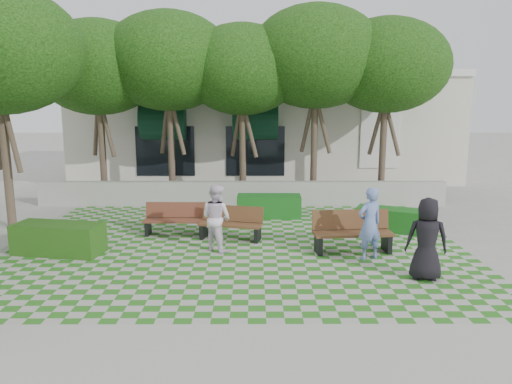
{
  "coord_description": "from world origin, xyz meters",
  "views": [
    {
      "loc": [
        0.45,
        -11.91,
        3.95
      ],
      "look_at": [
        0.5,
        1.5,
        1.4
      ],
      "focal_mm": 35.0,
      "sensor_mm": 36.0,
      "label": 1
    }
  ],
  "objects_px": {
    "person_dark": "(427,239)",
    "person_white": "(216,218)",
    "bench_west": "(175,220)",
    "hedge_east": "(389,219)",
    "bench_east": "(352,232)",
    "person_blue": "(370,224)",
    "hedge_midright": "(269,206)",
    "bench_mid": "(231,224)",
    "hedge_west": "(59,239)"
  },
  "relations": [
    {
      "from": "person_blue",
      "to": "bench_mid",
      "type": "bearing_deg",
      "value": -50.64
    },
    {
      "from": "person_white",
      "to": "bench_mid",
      "type": "bearing_deg",
      "value": -70.44
    },
    {
      "from": "hedge_west",
      "to": "person_blue",
      "type": "bearing_deg",
      "value": -3.61
    },
    {
      "from": "bench_east",
      "to": "hedge_east",
      "type": "bearing_deg",
      "value": 49.09
    },
    {
      "from": "bench_east",
      "to": "person_dark",
      "type": "distance_m",
      "value": 2.39
    },
    {
      "from": "person_white",
      "to": "hedge_east",
      "type": "bearing_deg",
      "value": -121.45
    },
    {
      "from": "bench_east",
      "to": "bench_west",
      "type": "relative_size",
      "value": 1.17
    },
    {
      "from": "person_dark",
      "to": "person_white",
      "type": "distance_m",
      "value": 5.21
    },
    {
      "from": "person_dark",
      "to": "person_white",
      "type": "relative_size",
      "value": 1.04
    },
    {
      "from": "person_dark",
      "to": "hedge_east",
      "type": "bearing_deg",
      "value": -83.12
    },
    {
      "from": "hedge_east",
      "to": "hedge_midright",
      "type": "distance_m",
      "value": 3.97
    },
    {
      "from": "bench_east",
      "to": "person_blue",
      "type": "xyz_separation_m",
      "value": [
        0.29,
        -0.63,
        0.39
      ]
    },
    {
      "from": "bench_east",
      "to": "person_white",
      "type": "relative_size",
      "value": 1.18
    },
    {
      "from": "bench_east",
      "to": "person_dark",
      "type": "bearing_deg",
      "value": -63.44
    },
    {
      "from": "bench_west",
      "to": "bench_east",
      "type": "bearing_deg",
      "value": -17.86
    },
    {
      "from": "hedge_east",
      "to": "person_dark",
      "type": "relative_size",
      "value": 1.05
    },
    {
      "from": "bench_mid",
      "to": "bench_west",
      "type": "height_order",
      "value": "bench_mid"
    },
    {
      "from": "person_blue",
      "to": "person_dark",
      "type": "xyz_separation_m",
      "value": [
        0.93,
        -1.39,
        0.01
      ]
    },
    {
      "from": "hedge_east",
      "to": "person_blue",
      "type": "relative_size",
      "value": 1.07
    },
    {
      "from": "hedge_midright",
      "to": "person_dark",
      "type": "bearing_deg",
      "value": -60.76
    },
    {
      "from": "person_blue",
      "to": "bench_east",
      "type": "bearing_deg",
      "value": -88.4
    },
    {
      "from": "bench_west",
      "to": "hedge_midright",
      "type": "relative_size",
      "value": 0.84
    },
    {
      "from": "bench_west",
      "to": "person_blue",
      "type": "relative_size",
      "value": 0.98
    },
    {
      "from": "bench_west",
      "to": "hedge_west",
      "type": "bearing_deg",
      "value": -145.42
    },
    {
      "from": "hedge_east",
      "to": "person_white",
      "type": "bearing_deg",
      "value": -158.75
    },
    {
      "from": "bench_west",
      "to": "person_white",
      "type": "distance_m",
      "value": 2.07
    },
    {
      "from": "bench_east",
      "to": "bench_west",
      "type": "height_order",
      "value": "bench_east"
    },
    {
      "from": "person_dark",
      "to": "person_blue",
      "type": "bearing_deg",
      "value": -44.99
    },
    {
      "from": "bench_west",
      "to": "hedge_midright",
      "type": "bearing_deg",
      "value": 38.67
    },
    {
      "from": "bench_east",
      "to": "hedge_midright",
      "type": "xyz_separation_m",
      "value": [
        -2.04,
        3.82,
        -0.14
      ]
    },
    {
      "from": "bench_east",
      "to": "person_white",
      "type": "xyz_separation_m",
      "value": [
        -3.52,
        0.12,
        0.37
      ]
    },
    {
      "from": "bench_west",
      "to": "hedge_west",
      "type": "height_order",
      "value": "bench_west"
    },
    {
      "from": "hedge_east",
      "to": "hedge_west",
      "type": "height_order",
      "value": "hedge_west"
    },
    {
      "from": "hedge_west",
      "to": "person_blue",
      "type": "xyz_separation_m",
      "value": [
        7.85,
        -0.5,
        0.51
      ]
    },
    {
      "from": "hedge_west",
      "to": "person_dark",
      "type": "bearing_deg",
      "value": -12.11
    },
    {
      "from": "hedge_east",
      "to": "person_blue",
      "type": "bearing_deg",
      "value": -114.49
    },
    {
      "from": "bench_mid",
      "to": "person_dark",
      "type": "height_order",
      "value": "person_dark"
    },
    {
      "from": "bench_west",
      "to": "hedge_midright",
      "type": "xyz_separation_m",
      "value": [
        2.8,
        2.16,
        -0.08
      ]
    },
    {
      "from": "person_blue",
      "to": "person_dark",
      "type": "height_order",
      "value": "person_dark"
    },
    {
      "from": "person_blue",
      "to": "person_dark",
      "type": "bearing_deg",
      "value": 100.5
    },
    {
      "from": "bench_east",
      "to": "bench_west",
      "type": "xyz_separation_m",
      "value": [
        -4.85,
        1.66,
        -0.07
      ]
    },
    {
      "from": "person_white",
      "to": "bench_west",
      "type": "bearing_deg",
      "value": -11.97
    },
    {
      "from": "bench_west",
      "to": "person_dark",
      "type": "bearing_deg",
      "value": -30.15
    },
    {
      "from": "bench_west",
      "to": "hedge_east",
      "type": "distance_m",
      "value": 6.39
    },
    {
      "from": "hedge_east",
      "to": "person_dark",
      "type": "xyz_separation_m",
      "value": [
        -0.31,
        -4.11,
        0.58
      ]
    },
    {
      "from": "bench_west",
      "to": "person_white",
      "type": "height_order",
      "value": "person_white"
    },
    {
      "from": "hedge_midright",
      "to": "person_dark",
      "type": "xyz_separation_m",
      "value": [
        3.27,
        -5.84,
        0.55
      ]
    },
    {
      "from": "hedge_east",
      "to": "bench_mid",
      "type": "bearing_deg",
      "value": -168.95
    },
    {
      "from": "person_blue",
      "to": "person_white",
      "type": "distance_m",
      "value": 3.89
    },
    {
      "from": "bench_mid",
      "to": "person_white",
      "type": "xyz_separation_m",
      "value": [
        -0.33,
        -1.04,
        0.43
      ]
    }
  ]
}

